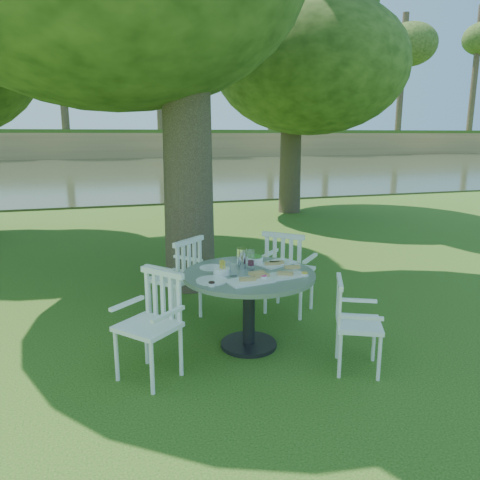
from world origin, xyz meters
name	(u,v)px	position (x,y,z in m)	size (l,w,h in m)	color
ground	(245,313)	(0.00, 0.00, 0.00)	(140.00, 140.00, 0.00)	#1E410D
table	(249,289)	(-0.23, -0.85, 0.60)	(1.28, 1.28, 0.77)	black
chair_ne	(286,266)	(0.45, -0.16, 0.58)	(0.69, 0.69, 0.99)	white
chair_nw	(181,273)	(-0.75, -0.02, 0.57)	(0.67, 0.67, 0.97)	white
chair_sw	(155,316)	(-1.18, -1.13, 0.54)	(0.64, 0.64, 0.92)	white
chair_se	(350,317)	(0.48, -1.55, 0.49)	(0.54, 0.55, 0.84)	white
tableware	(247,268)	(-0.24, -0.81, 0.81)	(1.15, 0.85, 0.21)	white
river	(123,171)	(0.00, 23.00, 0.00)	(100.00, 28.00, 0.12)	#2B311D
far_bank	(110,76)	(0.28, 41.12, 7.25)	(100.00, 18.00, 15.20)	#A27E4B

